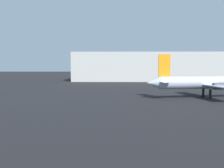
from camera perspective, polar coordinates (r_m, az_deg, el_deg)
airplane_distant at (r=73.47m, az=18.56°, el=0.29°), size 31.88×21.94×10.21m
terminal_building at (r=142.95m, az=9.80°, el=3.32°), size 84.91×20.81×13.47m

